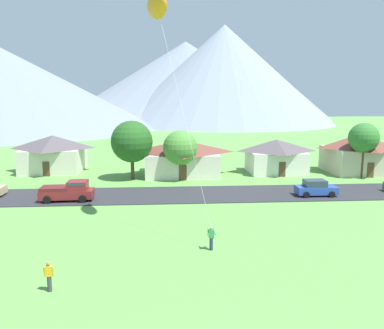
{
  "coord_description": "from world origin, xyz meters",
  "views": [
    {
      "loc": [
        -2.72,
        -10.81,
        10.24
      ],
      "look_at": [
        -0.83,
        16.91,
        5.38
      ],
      "focal_mm": 35.52,
      "sensor_mm": 36.0,
      "label": 1
    }
  ],
  "objects_px": {
    "tree_near_left": "(180,148)",
    "tree_center": "(132,142)",
    "house_leftmost": "(54,153)",
    "kite_flyer_with_kite": "(158,8)",
    "watcher_person": "(49,276)",
    "parked_car_blue_west_end": "(316,188)",
    "house_right_center": "(182,157)",
    "pickup_truck_maroon_west_side": "(68,191)",
    "tree_left_of_center": "(364,138)",
    "house_left_center": "(276,155)",
    "house_rightmost": "(357,153)"
  },
  "relations": [
    {
      "from": "tree_near_left",
      "to": "tree_center",
      "type": "relative_size",
      "value": 0.84
    },
    {
      "from": "house_leftmost",
      "to": "kite_flyer_with_kite",
      "type": "distance_m",
      "value": 32.37
    },
    {
      "from": "house_leftmost",
      "to": "watcher_person",
      "type": "bearing_deg",
      "value": -74.64
    },
    {
      "from": "parked_car_blue_west_end",
      "to": "kite_flyer_with_kite",
      "type": "bearing_deg",
      "value": -152.4
    },
    {
      "from": "tree_near_left",
      "to": "watcher_person",
      "type": "xyz_separation_m",
      "value": [
        -8.08,
        -27.56,
        -3.26
      ]
    },
    {
      "from": "house_right_center",
      "to": "tree_center",
      "type": "distance_m",
      "value": 7.4
    },
    {
      "from": "pickup_truck_maroon_west_side",
      "to": "house_leftmost",
      "type": "bearing_deg",
      "value": 110.16
    },
    {
      "from": "tree_left_of_center",
      "to": "kite_flyer_with_kite",
      "type": "relative_size",
      "value": 0.4
    },
    {
      "from": "tree_near_left",
      "to": "tree_center",
      "type": "distance_m",
      "value": 6.21
    },
    {
      "from": "house_left_center",
      "to": "pickup_truck_maroon_west_side",
      "type": "bearing_deg",
      "value": -152.03
    },
    {
      "from": "house_leftmost",
      "to": "house_left_center",
      "type": "xyz_separation_m",
      "value": [
        31.13,
        -3.11,
        -0.23
      ]
    },
    {
      "from": "tree_near_left",
      "to": "pickup_truck_maroon_west_side",
      "type": "distance_m",
      "value": 15.09
    },
    {
      "from": "tree_near_left",
      "to": "tree_center",
      "type": "xyz_separation_m",
      "value": [
        -6.08,
        1.04,
        0.7
      ]
    },
    {
      "from": "house_left_center",
      "to": "tree_center",
      "type": "distance_m",
      "value": 19.94
    },
    {
      "from": "house_leftmost",
      "to": "tree_center",
      "type": "relative_size",
      "value": 1.13
    },
    {
      "from": "parked_car_blue_west_end",
      "to": "pickup_truck_maroon_west_side",
      "type": "height_order",
      "value": "pickup_truck_maroon_west_side"
    },
    {
      "from": "house_right_center",
      "to": "parked_car_blue_west_end",
      "type": "height_order",
      "value": "house_right_center"
    },
    {
      "from": "house_right_center",
      "to": "house_rightmost",
      "type": "height_order",
      "value": "house_rightmost"
    },
    {
      "from": "kite_flyer_with_kite",
      "to": "parked_car_blue_west_end",
      "type": "bearing_deg",
      "value": 27.6
    },
    {
      "from": "house_left_center",
      "to": "parked_car_blue_west_end",
      "type": "bearing_deg",
      "value": -87.68
    },
    {
      "from": "house_left_center",
      "to": "kite_flyer_with_kite",
      "type": "relative_size",
      "value": 0.45
    },
    {
      "from": "house_leftmost",
      "to": "tree_left_of_center",
      "type": "xyz_separation_m",
      "value": [
        41.29,
        -7.31,
        2.54
      ]
    },
    {
      "from": "tree_near_left",
      "to": "house_leftmost",
      "type": "bearing_deg",
      "value": 157.44
    },
    {
      "from": "house_leftmost",
      "to": "watcher_person",
      "type": "xyz_separation_m",
      "value": [
        9.59,
        -34.9,
        -1.77
      ]
    },
    {
      "from": "house_rightmost",
      "to": "pickup_truck_maroon_west_side",
      "type": "height_order",
      "value": "house_rightmost"
    },
    {
      "from": "pickup_truck_maroon_west_side",
      "to": "kite_flyer_with_kite",
      "type": "xyz_separation_m",
      "value": [
        9.42,
        -8.25,
        15.71
      ]
    },
    {
      "from": "house_left_center",
      "to": "tree_near_left",
      "type": "xyz_separation_m",
      "value": [
        -13.45,
        -4.23,
        1.73
      ]
    },
    {
      "from": "tree_left_of_center",
      "to": "kite_flyer_with_kite",
      "type": "height_order",
      "value": "kite_flyer_with_kite"
    },
    {
      "from": "parked_car_blue_west_end",
      "to": "watcher_person",
      "type": "distance_m",
      "value": 28.91
    },
    {
      "from": "house_leftmost",
      "to": "pickup_truck_maroon_west_side",
      "type": "bearing_deg",
      "value": -69.84
    },
    {
      "from": "house_right_center",
      "to": "kite_flyer_with_kite",
      "type": "xyz_separation_m",
      "value": [
        -2.54,
        -21.19,
        14.33
      ]
    },
    {
      "from": "tree_left_of_center",
      "to": "pickup_truck_maroon_west_side",
      "type": "height_order",
      "value": "tree_left_of_center"
    },
    {
      "from": "house_leftmost",
      "to": "house_rightmost",
      "type": "distance_m",
      "value": 42.62
    },
    {
      "from": "house_right_center",
      "to": "pickup_truck_maroon_west_side",
      "type": "relative_size",
      "value": 1.97
    },
    {
      "from": "house_right_center",
      "to": "tree_center",
      "type": "height_order",
      "value": "tree_center"
    },
    {
      "from": "tree_left_of_center",
      "to": "pickup_truck_maroon_west_side",
      "type": "xyz_separation_m",
      "value": [
        -35.26,
        -9.13,
        -4.12
      ]
    },
    {
      "from": "tree_near_left",
      "to": "pickup_truck_maroon_west_side",
      "type": "height_order",
      "value": "tree_near_left"
    },
    {
      "from": "parked_car_blue_west_end",
      "to": "kite_flyer_with_kite",
      "type": "height_order",
      "value": "kite_flyer_with_kite"
    },
    {
      "from": "pickup_truck_maroon_west_side",
      "to": "watcher_person",
      "type": "distance_m",
      "value": 18.81
    },
    {
      "from": "house_right_center",
      "to": "watcher_person",
      "type": "distance_m",
      "value": 32.55
    },
    {
      "from": "house_leftmost",
      "to": "house_right_center",
      "type": "relative_size",
      "value": 0.82
    },
    {
      "from": "watcher_person",
      "to": "house_right_center",
      "type": "bearing_deg",
      "value": 75.01
    },
    {
      "from": "house_leftmost",
      "to": "pickup_truck_maroon_west_side",
      "type": "distance_m",
      "value": 17.58
    },
    {
      "from": "house_leftmost",
      "to": "house_left_center",
      "type": "relative_size",
      "value": 1.05
    },
    {
      "from": "tree_center",
      "to": "tree_near_left",
      "type": "bearing_deg",
      "value": -9.72
    },
    {
      "from": "tree_left_of_center",
      "to": "pickup_truck_maroon_west_side",
      "type": "distance_m",
      "value": 36.65
    },
    {
      "from": "house_rightmost",
      "to": "pickup_truck_maroon_west_side",
      "type": "xyz_separation_m",
      "value": [
        -36.42,
        -12.69,
        -1.71
      ]
    },
    {
      "from": "house_leftmost",
      "to": "tree_left_of_center",
      "type": "distance_m",
      "value": 42.01
    },
    {
      "from": "tree_left_of_center",
      "to": "parked_car_blue_west_end",
      "type": "xyz_separation_m",
      "value": [
        -9.64,
        -8.91,
        -4.31
      ]
    },
    {
      "from": "house_left_center",
      "to": "tree_center",
      "type": "height_order",
      "value": "tree_center"
    }
  ]
}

